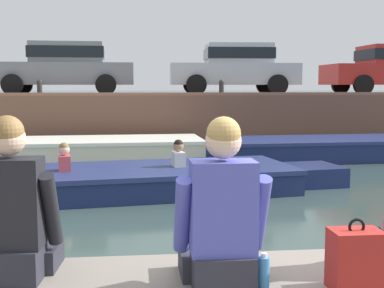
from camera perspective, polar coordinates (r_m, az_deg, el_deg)
name	(u,v)px	position (r m, az deg, el deg)	size (l,w,h in m)	color
ground_plane	(190,193)	(9.51, -0.18, -5.24)	(400.00, 400.00, 0.00)	#384C47
far_quay_wall	(163,118)	(18.11, -3.09, 2.81)	(60.00, 6.00, 1.62)	brown
far_wall_coping	(169,94)	(15.20, -2.51, 5.36)	(60.00, 0.24, 0.08)	brown
boat_moored_central_cream	(75,151)	(13.53, -12.34, -0.71)	(6.84, 2.29, 0.58)	silver
boat_moored_east_navy	(316,149)	(14.16, 13.10, -0.50)	(6.84, 2.38, 0.54)	navy
motorboat_passing	(146,180)	(9.55, -4.92, -3.83)	(7.05, 2.88, 0.93)	navy
car_left_inner_grey	(64,66)	(16.59, -13.48, 8.06)	(4.25, 2.11, 1.54)	slate
car_centre_silver	(235,67)	(16.75, 4.60, 8.19)	(3.96, 2.15, 1.54)	#B7BABC
mooring_bollard_mid	(40,87)	(15.52, -15.95, 5.88)	(0.15, 0.15, 0.45)	#2D2B28
mooring_bollard_east	(221,87)	(15.51, 3.16, 6.11)	(0.15, 0.15, 0.45)	#2D2B28
person_seated_left	(13,216)	(3.32, -18.52, -7.31)	(0.55, 0.55, 0.96)	#282833
person_seated_right	(221,221)	(3.04, 3.16, -8.22)	(0.53, 0.52, 0.96)	#282833
bottle_drink	(264,272)	(3.09, 7.67, -13.41)	(0.06, 0.06, 0.20)	#3F8CCC
backpack_on_ledge	(355,260)	(3.16, 16.95, -11.78)	(0.28, 0.24, 0.41)	#A5231E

